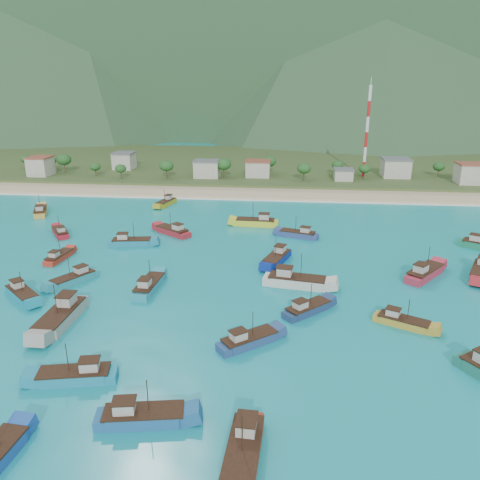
# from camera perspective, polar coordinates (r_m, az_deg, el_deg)

# --- Properties ---
(ground) EXTENTS (600.00, 600.00, 0.00)m
(ground) POSITION_cam_1_polar(r_m,az_deg,el_deg) (95.24, 2.21, -5.31)
(ground) COLOR #0C8387
(ground) RESTS_ON ground
(beach) EXTENTS (400.00, 18.00, 1.20)m
(beach) POSITION_cam_1_polar(r_m,az_deg,el_deg) (170.34, 3.94, 5.60)
(beach) COLOR beige
(beach) RESTS_ON ground
(land) EXTENTS (400.00, 110.00, 2.40)m
(land) POSITION_cam_1_polar(r_m,az_deg,el_deg) (230.12, 4.50, 9.07)
(land) COLOR #385123
(land) RESTS_ON ground
(surf_line) EXTENTS (400.00, 2.50, 0.08)m
(surf_line) POSITION_cam_1_polar(r_m,az_deg,el_deg) (161.11, 3.82, 4.83)
(surf_line) COLOR white
(surf_line) RESTS_ON ground
(mountains) EXTENTS (1520.00, 440.00, 260.00)m
(mountains) POSITION_cam_1_polar(r_m,az_deg,el_deg) (495.77, 3.41, 26.72)
(mountains) COLOR slate
(mountains) RESTS_ON ground
(village) EXTENTS (211.96, 27.60, 7.30)m
(village) POSITION_cam_1_polar(r_m,az_deg,el_deg) (193.90, 6.42, 8.63)
(village) COLOR beige
(village) RESTS_ON ground
(vegetation) EXTENTS (275.32, 25.35, 8.22)m
(vegetation) POSITION_cam_1_polar(r_m,az_deg,el_deg) (193.00, 1.48, 8.77)
(vegetation) COLOR #235623
(vegetation) RESTS_ON ground
(radio_tower) EXTENTS (1.20, 1.20, 35.73)m
(radio_tower) POSITION_cam_1_polar(r_m,az_deg,el_deg) (198.18, 15.20, 12.59)
(radio_tower) COLOR red
(radio_tower) RESTS_ON ground
(boat_0) EXTENTS (5.22, 10.53, 5.98)m
(boat_0) POSITION_cam_1_polar(r_m,az_deg,el_deg) (156.61, -9.01, 4.49)
(boat_0) COLOR #B0971C
(boat_0) RESTS_ON ground
(boat_2) EXTENTS (10.89, 4.61, 6.23)m
(boat_2) POSITION_cam_1_polar(r_m,az_deg,el_deg) (119.67, -13.14, -0.28)
(boat_2) COLOR teal
(boat_2) RESTS_ON ground
(boat_3) EXTENTS (10.18, 11.34, 6.97)m
(boat_3) POSITION_cam_1_polar(r_m,az_deg,el_deg) (105.08, 21.58, -3.79)
(boat_3) COLOR #AB2A3D
(boat_3) RESTS_ON ground
(boat_4) EXTENTS (3.91, 11.10, 6.45)m
(boat_4) POSITION_cam_1_polar(r_m,az_deg,el_deg) (93.69, -11.03, -5.57)
(boat_4) COLOR teal
(boat_4) RESTS_ON ground
(boat_5) EXTENTS (3.97, 11.65, 6.79)m
(boat_5) POSITION_cam_1_polar(r_m,az_deg,el_deg) (55.64, 0.45, -24.43)
(boat_5) COLOR #9C3320
(boat_5) RESTS_ON ground
(boat_6) EXTENTS (9.04, 8.77, 5.75)m
(boat_6) POSITION_cam_1_polar(r_m,az_deg,el_deg) (84.34, 8.21, -8.38)
(boat_6) COLOR navy
(boat_6) RESTS_ON ground
(boat_7) EXTENTS (12.17, 4.06, 7.11)m
(boat_7) POSITION_cam_1_polar(r_m,az_deg,el_deg) (132.38, 1.99, 2.14)
(boat_7) COLOR yellow
(boat_7) RESTS_ON ground
(boat_8) EXTENTS (10.84, 8.99, 6.49)m
(boat_8) POSITION_cam_1_polar(r_m,az_deg,el_deg) (126.11, -8.19, 1.04)
(boat_8) COLOR #A82129
(boat_8) RESTS_ON ground
(boat_10) EXTENTS (6.75, 11.56, 6.56)m
(boat_10) POSITION_cam_1_polar(r_m,az_deg,el_deg) (106.04, 4.50, -2.30)
(boat_10) COLOR navy
(boat_10) RESTS_ON ground
(boat_11) EXTENTS (10.54, 5.94, 5.97)m
(boat_11) POSITION_cam_1_polar(r_m,az_deg,el_deg) (123.57, 7.12, 0.67)
(boat_11) COLOR navy
(boat_11) RESTS_ON ground
(boat_12) EXTENTS (13.03, 5.67, 7.44)m
(boat_12) POSITION_cam_1_polar(r_m,az_deg,el_deg) (94.33, 6.80, -5.05)
(boat_12) COLOR silver
(boat_12) RESTS_ON ground
(boat_14) EXTENTS (11.16, 4.96, 6.37)m
(boat_14) POSITION_cam_1_polar(r_m,az_deg,el_deg) (61.05, -11.84, -20.38)
(boat_14) COLOR #1E5C93
(boat_14) RESTS_ON ground
(boat_15) EXTENTS (7.44, 11.36, 6.50)m
(boat_15) POSITION_cam_1_polar(r_m,az_deg,el_deg) (156.34, -23.14, 3.19)
(boat_15) COLOR gold
(boat_15) RESTS_ON ground
(boat_17) EXTENTS (9.60, 8.82, 5.96)m
(boat_17) POSITION_cam_1_polar(r_m,az_deg,el_deg) (98.04, -25.05, -6.02)
(boat_17) COLOR teal
(boat_17) RESTS_ON ground
(boat_18) EXTENTS (4.08, 13.46, 7.93)m
(boat_18) POSITION_cam_1_polar(r_m,az_deg,el_deg) (85.78, -20.96, -8.74)
(boat_18) COLOR #A39D93
(boat_18) RESTS_ON ground
(boat_19) EXTENTS (9.46, 6.50, 5.44)m
(boat_19) POSITION_cam_1_polar(r_m,az_deg,el_deg) (84.05, 19.18, -9.46)
(boat_19) COLOR gold
(boat_19) RESTS_ON ground
(boat_21) EXTENTS (11.12, 5.30, 6.32)m
(boat_21) POSITION_cam_1_polar(r_m,az_deg,el_deg) (70.11, -19.35, -15.39)
(boat_21) COLOR teal
(boat_21) RESTS_ON ground
(boat_23) EXTENTS (7.78, 9.15, 5.52)m
(boat_23) POSITION_cam_1_polar(r_m,az_deg,el_deg) (133.21, -21.05, 0.83)
(boat_23) COLOR #AC1A27
(boat_23) RESTS_ON ground
(boat_25) EXTENTS (9.73, 8.56, 5.94)m
(boat_25) POSITION_cam_1_polar(r_m,az_deg,el_deg) (74.24, 1.04, -12.20)
(boat_25) COLOR navy
(boat_25) RESTS_ON ground
(boat_26) EXTENTS (7.82, 10.04, 5.91)m
(boat_26) POSITION_cam_1_polar(r_m,az_deg,el_deg) (101.28, -19.58, -4.51)
(boat_26) COLOR teal
(boat_26) RESTS_ON ground
(boat_28) EXTENTS (3.52, 9.18, 5.30)m
(boat_28) POSITION_cam_1_polar(r_m,az_deg,el_deg) (114.96, -21.19, -1.99)
(boat_28) COLOR #B72E1D
(boat_28) RESTS_ON ground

